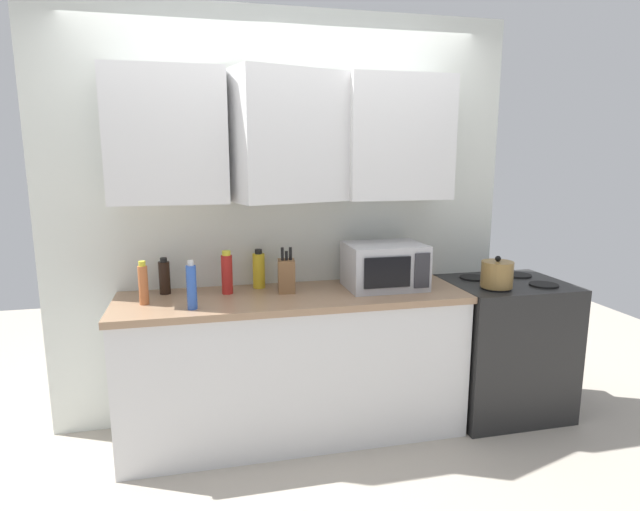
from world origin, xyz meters
TOP-DOWN VIEW (x-y plane):
  - ground_plane at (0.00, -1.00)m, footprint 8.00×8.00m
  - wall_back_with_cabinets at (-0.00, -0.07)m, footprint 2.96×0.51m
  - counter_run at (0.00, -0.30)m, footprint 2.09×0.63m
  - stove_range at (1.43, -0.32)m, footprint 0.76×0.64m
  - kettle at (1.26, -0.46)m, footprint 0.20×0.20m
  - microwave at (0.59, -0.27)m, footprint 0.48×0.37m
  - knife_block at (-0.03, -0.24)m, footprint 0.11×0.13m
  - bottle_red_sauce at (-0.38, -0.19)m, footprint 0.07×0.07m
  - bottle_blue_cleaner at (-0.59, -0.48)m, footprint 0.05×0.05m
  - bottle_yellow_mustard at (-0.18, -0.10)m, footprint 0.08×0.08m
  - bottle_soy_dark at (-0.75, -0.11)m, footprint 0.07×0.07m
  - bottle_spice_jar at (-0.85, -0.32)m, footprint 0.05×0.05m

SIDE VIEW (x-z plane):
  - ground_plane at x=0.00m, z-range 0.00..0.00m
  - counter_run at x=0.00m, z-range 0.00..0.90m
  - stove_range at x=1.43m, z-range 0.00..0.91m
  - kettle at x=1.26m, z-range 0.89..1.09m
  - bottle_soy_dark at x=-0.75m, z-range 0.89..1.11m
  - knife_block at x=-0.03m, z-range 0.86..1.14m
  - bottle_yellow_mustard at x=-0.18m, z-range 0.89..1.14m
  - bottle_spice_jar at x=-0.85m, z-range 0.89..1.14m
  - bottle_blue_cleaner at x=-0.59m, z-range 0.89..1.16m
  - bottle_red_sauce at x=-0.38m, z-range 0.89..1.16m
  - microwave at x=0.59m, z-range 0.90..1.18m
  - wall_back_with_cabinets at x=0.00m, z-range 0.27..2.87m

